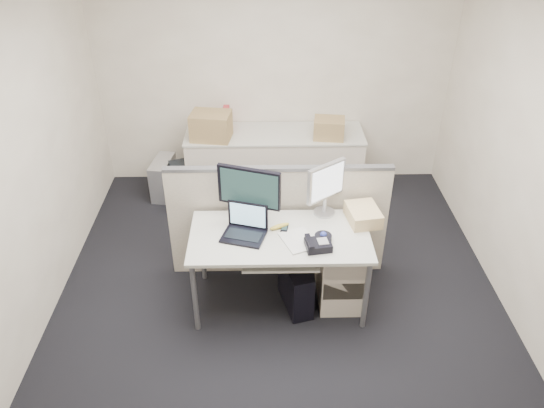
{
  "coord_description": "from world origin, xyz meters",
  "views": [
    {
      "loc": [
        -0.13,
        -3.53,
        3.35
      ],
      "look_at": [
        -0.06,
        0.15,
        0.94
      ],
      "focal_mm": 35.0,
      "sensor_mm": 36.0,
      "label": 1
    }
  ],
  "objects_px": {
    "laptop": "(243,224)",
    "desk": "(280,242)",
    "desk_phone": "(318,245)",
    "monitor_main": "(249,197)"
  },
  "relations": [
    {
      "from": "monitor_main",
      "to": "desk_phone",
      "type": "relative_size",
      "value": 2.67
    },
    {
      "from": "desk",
      "to": "desk_phone",
      "type": "relative_size",
      "value": 7.46
    },
    {
      "from": "laptop",
      "to": "desk",
      "type": "bearing_deg",
      "value": 20.32
    },
    {
      "from": "desk",
      "to": "laptop",
      "type": "height_order",
      "value": "laptop"
    },
    {
      "from": "desk",
      "to": "laptop",
      "type": "xyz_separation_m",
      "value": [
        -0.3,
        -0.02,
        0.19
      ]
    },
    {
      "from": "desk",
      "to": "laptop",
      "type": "relative_size",
      "value": 4.36
    },
    {
      "from": "monitor_main",
      "to": "desk_phone",
      "type": "distance_m",
      "value": 0.7
    },
    {
      "from": "desk",
      "to": "desk_phone",
      "type": "distance_m",
      "value": 0.36
    },
    {
      "from": "laptop",
      "to": "desk_phone",
      "type": "relative_size",
      "value": 1.71
    },
    {
      "from": "monitor_main",
      "to": "desk",
      "type": "bearing_deg",
      "value": -16.82
    }
  ]
}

